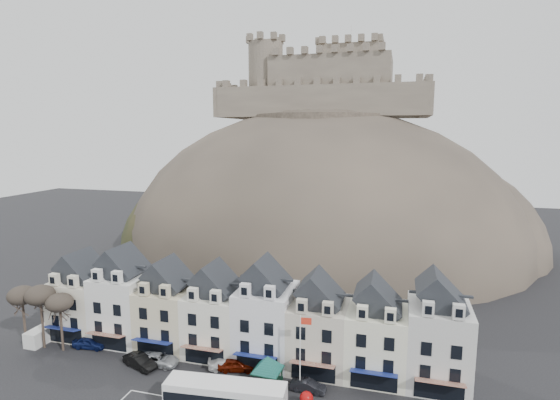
# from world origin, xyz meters

# --- Properties ---
(townhouse_terrace) EXTENTS (54.40, 9.35, 11.80)m
(townhouse_terrace) POSITION_xyz_m (0.15, 15.97, 5.30)
(townhouse_terrace) COLOR silver
(townhouse_terrace) RESTS_ON ground
(castle_hill) EXTENTS (100.00, 76.00, 68.00)m
(castle_hill) POSITION_xyz_m (1.25, 68.95, 0.11)
(castle_hill) COLOR #39322C
(castle_hill) RESTS_ON ground
(castle) EXTENTS (50.20, 22.20, 22.00)m
(castle) POSITION_xyz_m (0.51, 75.93, 40.19)
(castle) COLOR #63574C
(castle) RESTS_ON ground
(tree_left_far) EXTENTS (3.61, 3.61, 8.24)m
(tree_left_far) POSITION_xyz_m (-29.00, 10.50, 6.90)
(tree_left_far) COLOR #342921
(tree_left_far) RESTS_ON ground
(tree_left_mid) EXTENTS (3.78, 3.78, 8.64)m
(tree_left_mid) POSITION_xyz_m (-26.00, 10.50, 7.24)
(tree_left_mid) COLOR #342921
(tree_left_mid) RESTS_ON ground
(tree_left_near) EXTENTS (3.43, 3.43, 7.84)m
(tree_left_near) POSITION_xyz_m (-23.00, 10.50, 6.55)
(tree_left_near) COLOR #342921
(tree_left_near) RESTS_ON ground
(bus) EXTENTS (12.58, 4.01, 3.49)m
(bus) POSITION_xyz_m (2.73, 3.94, 1.93)
(bus) COLOR #262628
(bus) RESTS_ON ground
(bus_shelter) EXTENTS (6.10, 6.10, 3.88)m
(bus_shelter) POSITION_xyz_m (5.53, 9.41, 3.01)
(bus_shelter) COLOR black
(bus_shelter) RESTS_ON ground
(red_buoy) EXTENTS (1.43, 1.43, 1.76)m
(red_buoy) POSITION_xyz_m (10.43, 7.21, 0.90)
(red_buoy) COLOR black
(red_buoy) RESTS_ON ground
(flagpole) EXTENTS (1.28, 0.22, 8.88)m
(flagpole) POSITION_xyz_m (9.19, 10.01, 5.07)
(flagpole) COLOR silver
(flagpole) RESTS_ON ground
(white_van) EXTENTS (2.00, 4.57, 2.08)m
(white_van) POSITION_xyz_m (-27.43, 11.67, 1.04)
(white_van) COLOR white
(white_van) RESTS_ON ground
(car_navy) EXTENTS (4.70, 2.30, 1.54)m
(car_navy) POSITION_xyz_m (-20.00, 12.00, 0.77)
(car_navy) COLOR #0E1848
(car_navy) RESTS_ON ground
(car_black) EXTENTS (5.07, 3.22, 1.58)m
(car_black) POSITION_xyz_m (-10.80, 9.50, 0.79)
(car_black) COLOR black
(car_black) RESTS_ON ground
(car_silver) EXTENTS (5.06, 2.53, 1.40)m
(car_silver) POSITION_xyz_m (-8.92, 10.63, 0.70)
(car_silver) COLOR #A8ACB0
(car_silver) RESTS_ON ground
(car_white) EXTENTS (4.78, 3.21, 1.29)m
(car_white) POSITION_xyz_m (-0.44, 11.94, 0.64)
(car_white) COLOR white
(car_white) RESTS_ON ground
(car_maroon) EXTENTS (4.80, 2.84, 1.53)m
(car_maroon) POSITION_xyz_m (0.80, 12.00, 0.77)
(car_maroon) COLOR #531104
(car_maroon) RESTS_ON ground
(car_charcoal) EXTENTS (4.06, 1.61, 1.32)m
(car_charcoal) POSITION_xyz_m (10.00, 10.07, 0.66)
(car_charcoal) COLOR black
(car_charcoal) RESTS_ON ground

